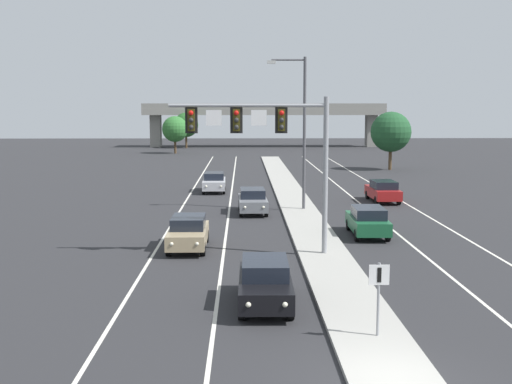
{
  "coord_description": "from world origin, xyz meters",
  "views": [
    {
      "loc": [
        -3.78,
        -14.79,
        6.83
      ],
      "look_at": [
        -3.2,
        12.52,
        3.2
      ],
      "focal_mm": 44.36,
      "sensor_mm": 36.0,
      "label": 1
    }
  ],
  "objects_px": {
    "car_oncoming_tan": "(188,232)",
    "car_oncoming_silver": "(214,182)",
    "tree_far_right_b": "(391,132)",
    "tree_far_left_c": "(175,129)",
    "median_sign_post": "(379,288)",
    "car_oncoming_black": "(265,282)",
    "car_receding_red": "(383,191)",
    "car_receding_green": "(368,221)",
    "car_oncoming_grey": "(253,200)",
    "tree_far_left_b": "(186,125)",
    "overhead_signal_mast": "(270,138)",
    "street_lamp_median": "(301,124)"
  },
  "relations": [
    {
      "from": "car_oncoming_grey",
      "to": "tree_far_left_c",
      "type": "relative_size",
      "value": 0.8
    },
    {
      "from": "street_lamp_median",
      "to": "car_oncoming_black",
      "type": "relative_size",
      "value": 2.23
    },
    {
      "from": "car_receding_red",
      "to": "overhead_signal_mast",
      "type": "bearing_deg",
      "value": -117.97
    },
    {
      "from": "tree_far_right_b",
      "to": "median_sign_post",
      "type": "bearing_deg",
      "value": -103.47
    },
    {
      "from": "car_oncoming_tan",
      "to": "tree_far_left_b",
      "type": "xyz_separation_m",
      "value": [
        -7.05,
        78.82,
        3.15
      ]
    },
    {
      "from": "car_oncoming_silver",
      "to": "median_sign_post",
      "type": "bearing_deg",
      "value": -79.37
    },
    {
      "from": "car_receding_green",
      "to": "tree_far_left_c",
      "type": "xyz_separation_m",
      "value": [
        -16.97,
        62.85,
        2.87
      ]
    },
    {
      "from": "car_receding_red",
      "to": "tree_far_left_c",
      "type": "distance_m",
      "value": 54.59
    },
    {
      "from": "car_oncoming_tan",
      "to": "car_receding_red",
      "type": "height_order",
      "value": "same"
    },
    {
      "from": "tree_far_left_c",
      "to": "car_receding_green",
      "type": "bearing_deg",
      "value": -74.89
    },
    {
      "from": "car_oncoming_tan",
      "to": "car_oncoming_silver",
      "type": "relative_size",
      "value": 0.99
    },
    {
      "from": "car_receding_green",
      "to": "tree_far_left_b",
      "type": "relative_size",
      "value": 0.74
    },
    {
      "from": "car_oncoming_black",
      "to": "tree_far_right_b",
      "type": "bearing_deg",
      "value": 72.1
    },
    {
      "from": "car_oncoming_silver",
      "to": "car_receding_red",
      "type": "bearing_deg",
      "value": -25.15
    },
    {
      "from": "car_oncoming_tan",
      "to": "tree_far_right_b",
      "type": "distance_m",
      "value": 44.0
    },
    {
      "from": "overhead_signal_mast",
      "to": "car_oncoming_grey",
      "type": "bearing_deg",
      "value": 92.86
    },
    {
      "from": "car_receding_green",
      "to": "car_receding_red",
      "type": "distance_m",
      "value": 12.85
    },
    {
      "from": "car_receding_green",
      "to": "tree_far_right_b",
      "type": "relative_size",
      "value": 0.7
    },
    {
      "from": "car_receding_green",
      "to": "overhead_signal_mast",
      "type": "bearing_deg",
      "value": -139.57
    },
    {
      "from": "car_oncoming_black",
      "to": "tree_far_left_c",
      "type": "relative_size",
      "value": 0.79
    },
    {
      "from": "overhead_signal_mast",
      "to": "car_oncoming_black",
      "type": "height_order",
      "value": "overhead_signal_mast"
    },
    {
      "from": "tree_far_right_b",
      "to": "car_oncoming_black",
      "type": "bearing_deg",
      "value": -107.9
    },
    {
      "from": "car_oncoming_grey",
      "to": "car_oncoming_black",
      "type": "bearing_deg",
      "value": -89.63
    },
    {
      "from": "median_sign_post",
      "to": "car_oncoming_black",
      "type": "height_order",
      "value": "median_sign_post"
    },
    {
      "from": "car_oncoming_silver",
      "to": "car_receding_red",
      "type": "xyz_separation_m",
      "value": [
        12.64,
        -5.93,
        0.0
      ]
    },
    {
      "from": "median_sign_post",
      "to": "tree_far_left_b",
      "type": "distance_m",
      "value": 92.36
    },
    {
      "from": "median_sign_post",
      "to": "car_oncoming_silver",
      "type": "xyz_separation_m",
      "value": [
        -6.33,
        33.74,
        -0.77
      ]
    },
    {
      "from": "car_oncoming_black",
      "to": "car_oncoming_tan",
      "type": "distance_m",
      "value": 9.63
    },
    {
      "from": "car_receding_green",
      "to": "car_oncoming_black",
      "type": "bearing_deg",
      "value": -116.47
    },
    {
      "from": "car_oncoming_tan",
      "to": "car_receding_red",
      "type": "xyz_separation_m",
      "value": [
        12.96,
        15.31,
        0.0
      ]
    },
    {
      "from": "overhead_signal_mast",
      "to": "tree_far_right_b",
      "type": "height_order",
      "value": "overhead_signal_mast"
    },
    {
      "from": "car_oncoming_grey",
      "to": "car_receding_red",
      "type": "xyz_separation_m",
      "value": [
        9.65,
        4.7,
        0.0
      ]
    },
    {
      "from": "car_oncoming_grey",
      "to": "tree_far_left_b",
      "type": "distance_m",
      "value": 69.07
    },
    {
      "from": "street_lamp_median",
      "to": "car_oncoming_tan",
      "type": "bearing_deg",
      "value": -119.8
    },
    {
      "from": "overhead_signal_mast",
      "to": "car_oncoming_black",
      "type": "relative_size",
      "value": 1.61
    },
    {
      "from": "street_lamp_median",
      "to": "car_oncoming_tan",
      "type": "distance_m",
      "value": 14.04
    },
    {
      "from": "median_sign_post",
      "to": "car_oncoming_silver",
      "type": "relative_size",
      "value": 0.49
    },
    {
      "from": "street_lamp_median",
      "to": "tree_far_right_b",
      "type": "height_order",
      "value": "street_lamp_median"
    },
    {
      "from": "overhead_signal_mast",
      "to": "car_receding_red",
      "type": "bearing_deg",
      "value": 62.03
    },
    {
      "from": "car_receding_red",
      "to": "tree_far_right_b",
      "type": "bearing_deg",
      "value": 75.75
    },
    {
      "from": "street_lamp_median",
      "to": "car_receding_green",
      "type": "height_order",
      "value": "street_lamp_median"
    },
    {
      "from": "tree_far_right_b",
      "to": "tree_far_left_c",
      "type": "height_order",
      "value": "tree_far_right_b"
    },
    {
      "from": "car_oncoming_grey",
      "to": "car_oncoming_silver",
      "type": "height_order",
      "value": "same"
    },
    {
      "from": "car_oncoming_black",
      "to": "tree_far_left_b",
      "type": "distance_m",
      "value": 88.5
    },
    {
      "from": "car_oncoming_grey",
      "to": "tree_far_left_b",
      "type": "relative_size",
      "value": 0.74
    },
    {
      "from": "street_lamp_median",
      "to": "median_sign_post",
      "type": "bearing_deg",
      "value": -89.7
    },
    {
      "from": "tree_far_left_b",
      "to": "car_oncoming_black",
      "type": "bearing_deg",
      "value": -83.19
    },
    {
      "from": "median_sign_post",
      "to": "car_receding_red",
      "type": "height_order",
      "value": "median_sign_post"
    },
    {
      "from": "street_lamp_median",
      "to": "tree_far_right_b",
      "type": "xyz_separation_m",
      "value": [
        12.57,
        28.1,
        -1.57
      ]
    },
    {
      "from": "car_oncoming_black",
      "to": "tree_far_left_c",
      "type": "xyz_separation_m",
      "value": [
        -11.01,
        74.81,
        2.87
      ]
    }
  ]
}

